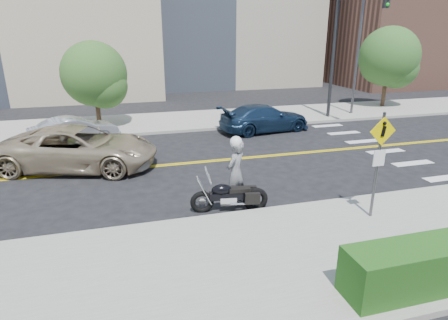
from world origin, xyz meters
TOP-DOWN VIEW (x-y plane):
  - ground_plane at (0.00, 0.00)m, footprint 120.00×120.00m
  - sidewalk_near at (0.00, -7.50)m, footprint 60.00×5.00m
  - sidewalk_far at (0.00, 7.50)m, footprint 60.00×5.00m
  - building_right at (26.00, 20.00)m, footprint 14.00×12.00m
  - lamp_post at (12.00, 6.50)m, footprint 0.16×0.16m
  - traffic_light at (10.00, 5.08)m, footprint 0.28×4.50m
  - pedestrian_sign at (4.20, -6.31)m, footprint 0.78×0.08m
  - motorcyclist at (0.82, -4.18)m, footprint 0.89×0.87m
  - motorcycle at (0.51, -4.60)m, footprint 2.34×1.01m
  - suv at (-4.15, 0.55)m, footprint 6.55×4.36m
  - parked_car_silver at (-4.65, 4.20)m, footprint 4.25×2.72m
  - parked_car_blue at (5.04, 4.14)m, footprint 5.21×2.68m
  - tree_far_a at (-3.66, 7.13)m, footprint 3.47×3.47m
  - tree_far_b at (15.60, 8.12)m, footprint 4.03×4.03m

SIDE VIEW (x-z plane):
  - ground_plane at x=0.00m, z-range 0.00..0.00m
  - sidewalk_near at x=0.00m, z-range 0.00..0.15m
  - sidewalk_far at x=0.00m, z-range 0.00..0.15m
  - parked_car_silver at x=-4.65m, z-range 0.00..1.32m
  - motorcycle at x=0.51m, z-range 0.00..1.38m
  - parked_car_blue at x=5.04m, z-range 0.00..1.45m
  - suv at x=-4.15m, z-range 0.00..1.67m
  - motorcyclist at x=0.82m, z-range 0.00..2.19m
  - pedestrian_sign at x=4.20m, z-range 0.46..3.46m
  - tree_far_a at x=-3.66m, z-range 0.63..5.37m
  - tree_far_b at x=15.60m, z-range 0.76..6.33m
  - lamp_post at x=12.00m, z-range 0.15..8.15m
  - traffic_light at x=10.00m, z-range 1.17..8.17m
  - building_right at x=26.00m, z-range 0.00..12.00m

